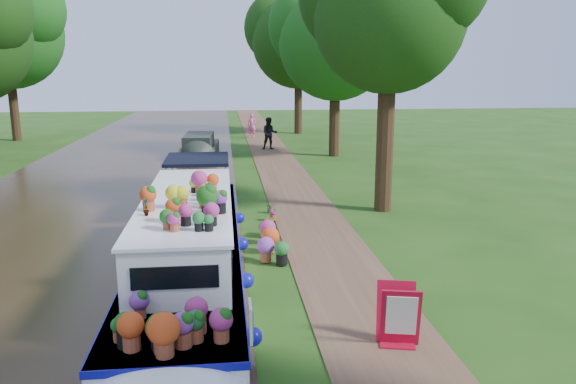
{
  "coord_description": "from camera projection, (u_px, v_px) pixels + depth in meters",
  "views": [
    {
      "loc": [
        -1.42,
        -14.73,
        4.63
      ],
      "look_at": [
        0.31,
        0.32,
        1.3
      ],
      "focal_mm": 35.0,
      "sensor_mm": 36.0,
      "label": 1
    }
  ],
  "objects": [
    {
      "name": "verge_plant",
      "position": [
        271.0,
        207.0,
        18.38
      ],
      "size": [
        0.41,
        0.38,
        0.37
      ],
      "primitive_type": "imported",
      "rotation": [
        0.0,
        0.0,
        0.3
      ],
      "color": "#1F5D1C",
      "rests_on": "ground"
    },
    {
      "name": "ground",
      "position": [
        278.0,
        241.0,
        15.44
      ],
      "size": [
        100.0,
        100.0,
        0.0
      ],
      "primitive_type": "plane",
      "color": "#1E4411",
      "rests_on": "ground"
    },
    {
      "name": "second_boat",
      "position": [
        199.0,
        148.0,
        29.89
      ],
      "size": [
        2.07,
        6.41,
        1.23
      ],
      "rotation": [
        0.0,
        0.0,
        -0.05
      ],
      "color": "#212722",
      "rests_on": "canal_water"
    },
    {
      "name": "canal_water",
      "position": [
        52.0,
        248.0,
        14.77
      ],
      "size": [
        10.0,
        100.0,
        0.02
      ],
      "primitive_type": "cube",
      "color": "black",
      "rests_on": "ground"
    },
    {
      "name": "tree_near_mid",
      "position": [
        335.0,
        33.0,
        29.19
      ],
      "size": [
        6.9,
        6.6,
        9.4
      ],
      "color": "black",
      "rests_on": "ground"
    },
    {
      "name": "towpath",
      "position": [
        321.0,
        239.0,
        15.57
      ],
      "size": [
        2.2,
        100.0,
        0.03
      ],
      "primitive_type": "cube",
      "color": "brown",
      "rests_on": "ground"
    },
    {
      "name": "pedestrian_pink",
      "position": [
        252.0,
        126.0,
        38.3
      ],
      "size": [
        0.67,
        0.52,
        1.62
      ],
      "primitive_type": "imported",
      "rotation": [
        0.0,
        0.0,
        -0.25
      ],
      "color": "#E96076",
      "rests_on": "towpath"
    },
    {
      "name": "tree_near_overhang",
      "position": [
        389.0,
        4.0,
        17.42
      ],
      "size": [
        5.52,
        5.28,
        8.99
      ],
      "color": "black",
      "rests_on": "ground"
    },
    {
      "name": "tree_near_far",
      "position": [
        298.0,
        34.0,
        39.69
      ],
      "size": [
        7.59,
        7.26,
        10.3
      ],
      "color": "black",
      "rests_on": "ground"
    },
    {
      "name": "tree_far_d",
      "position": [
        6.0,
        24.0,
        35.56
      ],
      "size": [
        8.05,
        7.7,
        10.85
      ],
      "color": "black",
      "rests_on": "ground"
    },
    {
      "name": "sandwich_board",
      "position": [
        398.0,
        318.0,
        9.5
      ],
      "size": [
        0.7,
        0.66,
        1.06
      ],
      "rotation": [
        0.0,
        0.0,
        -0.22
      ],
      "color": "#B20C28",
      "rests_on": "towpath"
    },
    {
      "name": "plant_boat",
      "position": [
        189.0,
        243.0,
        12.42
      ],
      "size": [
        2.29,
        13.52,
        2.3
      ],
      "color": "white",
      "rests_on": "canal_water"
    },
    {
      "name": "pedestrian_dark",
      "position": [
        270.0,
        133.0,
        32.57
      ],
      "size": [
        0.93,
        0.74,
        1.86
      ],
      "primitive_type": "imported",
      "rotation": [
        0.0,
        0.0,
        -0.04
      ],
      "color": "black",
      "rests_on": "towpath"
    }
  ]
}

